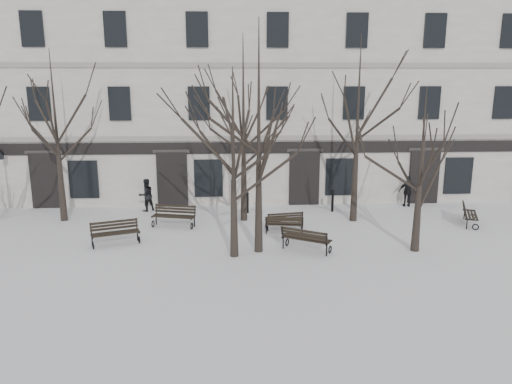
{
  "coord_description": "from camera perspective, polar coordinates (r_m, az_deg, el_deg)",
  "views": [
    {
      "loc": [
        -0.4,
        -17.97,
        6.75
      ],
      "look_at": [
        0.67,
        3.0,
        1.87
      ],
      "focal_mm": 35.0,
      "sensor_mm": 36.0,
      "label": 1
    }
  ],
  "objects": [
    {
      "name": "tree_6",
      "position": [
        23.49,
        11.6,
        9.47
      ],
      "size": [
        6.02,
        6.02,
        8.59
      ],
      "color": "black",
      "rests_on": "ground"
    },
    {
      "name": "bench_2",
      "position": [
        19.76,
        5.72,
        -5.32
      ],
      "size": [
        2.0,
        1.58,
        0.98
      ],
      "rotation": [
        0.0,
        0.0,
        2.6
      ],
      "color": "black",
      "rests_on": "ground"
    },
    {
      "name": "tree_5",
      "position": [
        23.13,
        -1.46,
        9.71
      ],
      "size": [
        6.03,
        6.03,
        8.62
      ],
      "color": "black",
      "rests_on": "ground"
    },
    {
      "name": "bollard_a",
      "position": [
        25.12,
        -0.96,
        -1.14
      ],
      "size": [
        0.14,
        0.14,
        1.07
      ],
      "color": "black",
      "rests_on": "ground"
    },
    {
      "name": "bench_3",
      "position": [
        23.18,
        -9.36,
        -2.64
      ],
      "size": [
        2.06,
        1.14,
        0.99
      ],
      "rotation": [
        0.0,
        0.0,
        -0.24
      ],
      "color": "black",
      "rests_on": "ground"
    },
    {
      "name": "tree_2",
      "position": [
        18.72,
        0.32,
        9.3
      ],
      "size": [
        6.17,
        6.17,
        8.82
      ],
      "color": "black",
      "rests_on": "ground"
    },
    {
      "name": "tree_4",
      "position": [
        24.85,
        -21.99,
        8.09
      ],
      "size": [
        5.59,
        5.59,
        7.98
      ],
      "color": "black",
      "rests_on": "ground"
    },
    {
      "name": "tree_1",
      "position": [
        18.31,
        -2.63,
        5.8
      ],
      "size": [
        4.96,
        4.96,
        7.09
      ],
      "color": "black",
      "rests_on": "ground"
    },
    {
      "name": "bench_5",
      "position": [
        25.25,
        23.15,
        -2.31
      ],
      "size": [
        1.29,
        1.94,
        0.93
      ],
      "rotation": [
        0.0,
        0.0,
        1.19
      ],
      "color": "black",
      "rests_on": "ground"
    },
    {
      "name": "pedestrian_b",
      "position": [
        26.26,
        -12.36,
        -2.12
      ],
      "size": [
        1.03,
        0.99,
        1.67
      ],
      "primitive_type": "imported",
      "rotation": [
        0.0,
        0.0,
        3.77
      ],
      "color": "black",
      "rests_on": "ground"
    },
    {
      "name": "bench_1",
      "position": [
        21.87,
        3.26,
        -3.66
      ],
      "size": [
        1.72,
        0.81,
        0.83
      ],
      "rotation": [
        0.0,
        0.0,
        3.01
      ],
      "color": "black",
      "rests_on": "ground"
    },
    {
      "name": "pedestrian_c",
      "position": [
        27.71,
        16.85,
        -1.58
      ],
      "size": [
        1.01,
        0.53,
        1.64
      ],
      "primitive_type": "imported",
      "rotation": [
        0.0,
        0.0,
        3.01
      ],
      "color": "black",
      "rests_on": "ground"
    },
    {
      "name": "building",
      "position": [
        30.96,
        -2.2,
        10.8
      ],
      "size": [
        40.4,
        10.2,
        11.4
      ],
      "color": "silver",
      "rests_on": "ground"
    },
    {
      "name": "ground",
      "position": [
        19.2,
        -1.55,
        -7.5
      ],
      "size": [
        100.0,
        100.0,
        0.0
      ],
      "primitive_type": "plane",
      "color": "white",
      "rests_on": "ground"
    },
    {
      "name": "bollard_b",
      "position": [
        25.65,
        8.75,
        -0.89
      ],
      "size": [
        0.15,
        0.15,
        1.16
      ],
      "color": "black",
      "rests_on": "ground"
    },
    {
      "name": "bench_0",
      "position": [
        21.29,
        -15.81,
        -4.42
      ],
      "size": [
        2.02,
        1.3,
        0.97
      ],
      "rotation": [
        0.0,
        0.0,
        0.35
      ],
      "color": "black",
      "rests_on": "ground"
    },
    {
      "name": "bench_4",
      "position": [
        22.54,
        3.25,
        -3.15
      ],
      "size": [
        1.73,
        0.88,
        0.83
      ],
      "rotation": [
        0.0,
        0.0,
        3.32
      ],
      "color": "black",
      "rests_on": "ground"
    },
    {
      "name": "tree_3",
      "position": [
        19.98,
        18.46,
        4.5
      ],
      "size": [
        4.48,
        4.48,
        6.4
      ],
      "color": "black",
      "rests_on": "ground"
    }
  ]
}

